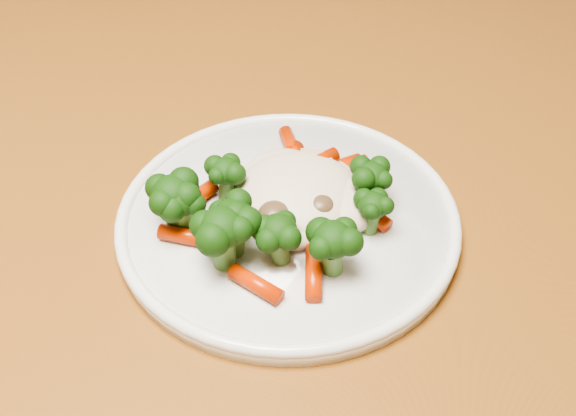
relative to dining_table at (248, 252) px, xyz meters
name	(u,v)px	position (x,y,z in m)	size (l,w,h in m)	color
dining_table	(248,252)	(0.00, 0.00, 0.00)	(1.50, 1.26, 0.75)	brown
plate	(288,221)	(0.06, -0.03, 0.10)	(0.26, 0.26, 0.01)	white
meal	(274,205)	(0.06, -0.05, 0.12)	(0.17, 0.18, 0.05)	beige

